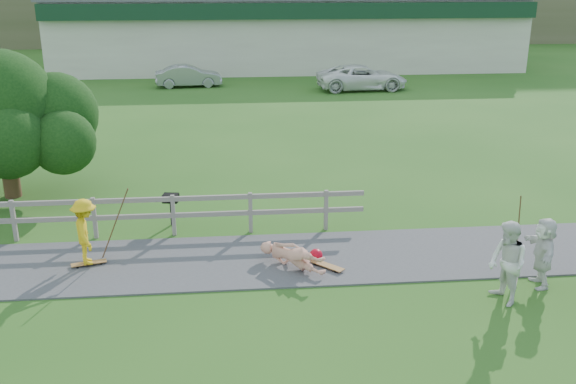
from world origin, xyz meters
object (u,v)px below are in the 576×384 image
Objects in this scene: car_silver at (188,76)px; skater_fallen at (292,256)px; spectator_d at (543,252)px; skater_rider at (86,236)px; spectator_a at (507,263)px; car_white at (362,77)px; tree at (5,139)px; bbq at (171,210)px.

skater_fallen is at bearing -177.46° from car_silver.
car_silver is at bearing -151.78° from spectator_d.
spectator_a reaches higher than skater_rider.
skater_rider is 9.29m from spectator_a.
tree is at bearing 137.14° from car_white.
car_silver is 4.43× the size of bbq.
spectator_a is 1.29m from spectator_d.
car_silver is 0.75× the size of car_white.
skater_rider is 0.30× the size of tree.
spectator_d is 0.40× the size of car_silver.
spectator_d is 9.37m from bbq.
skater_fallen is 0.34× the size of tree.
skater_fallen is (4.72, -0.58, -0.46)m from skater_rider.
skater_rider reaches higher than bbq.
car_white reaches higher than car_silver.
bbq is at bearing 176.13° from car_silver.
car_white is at bearing 50.48° from tree.
spectator_d is 28.35m from car_silver.
skater_rider is at bearing 150.53° from car_white.
tree reaches higher than skater_rider.
spectator_d is 15.19m from tree.
tree is at bearing 100.15° from skater_fallen.
car_silver is at bearing -175.10° from spectator_a.
tree reaches higher than car_silver.
skater_fallen is at bearing 161.12° from car_white.
car_white is (10.15, -2.04, 0.08)m from car_silver.
skater_rider reaches higher than car_white.
tree is 5.95m from bbq.
tree reaches higher than spectator_a.
skater_rider is at bearing 129.56° from skater_fallen.
tree is (-4.40, -19.68, 1.16)m from car_silver.
skater_fallen is 0.99× the size of spectator_a.
spectator_a reaches higher than bbq.
spectator_a is 0.34× the size of car_white.
bbq is (-8.28, 4.38, -0.34)m from spectator_d.
bbq is (-2.97, 3.04, 0.12)m from skater_fallen.
skater_rider is 3.03m from bbq.
car_silver reaches higher than skater_fallen.
bbq is at bearing 151.76° from car_white.
bbq is (5.03, -2.86, -1.36)m from tree.
spectator_d is 24.91m from car_white.
skater_rider reaches higher than car_silver.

